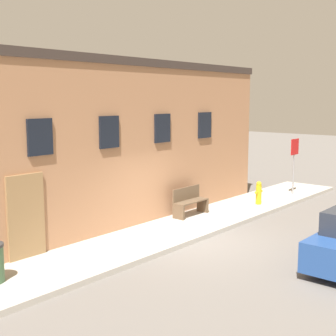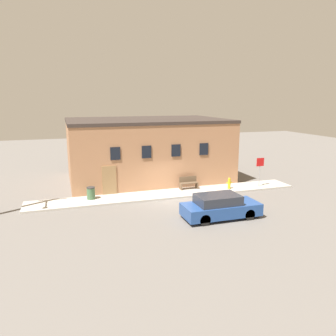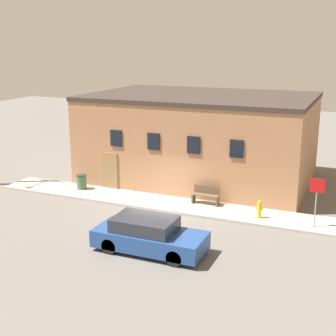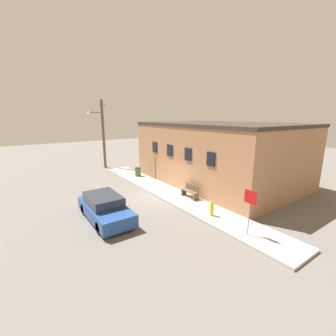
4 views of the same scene
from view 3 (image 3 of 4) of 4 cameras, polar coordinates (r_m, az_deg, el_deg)
name	(u,v)px [view 3 (image 3 of 4)]	position (r m, az deg, el deg)	size (l,w,h in m)	color
ground_plane	(161,212)	(23.26, -0.91, -5.43)	(80.00, 80.00, 0.00)	#66605B
sidewalk	(169,204)	(24.19, 0.14, -4.43)	(19.61, 2.20, 0.14)	#B2ADA3
brick_building	(201,137)	(28.53, 4.00, 3.79)	(13.02, 8.84, 5.17)	#A87551
fire_hydrant	(259,209)	(22.46, 11.08, -4.93)	(0.43, 0.21, 0.85)	gold
stop_sign	(317,193)	(21.63, 17.67, -2.97)	(0.64, 0.06, 2.25)	gray
bench	(206,195)	(23.99, 4.64, -3.33)	(1.38, 0.44, 0.93)	brown
trash_bin	(82,182)	(26.76, -10.48, -1.66)	(0.57, 0.57, 0.83)	#426642
parked_car	(149,235)	(18.89, -2.39, -8.21)	(4.50, 1.86, 1.41)	black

